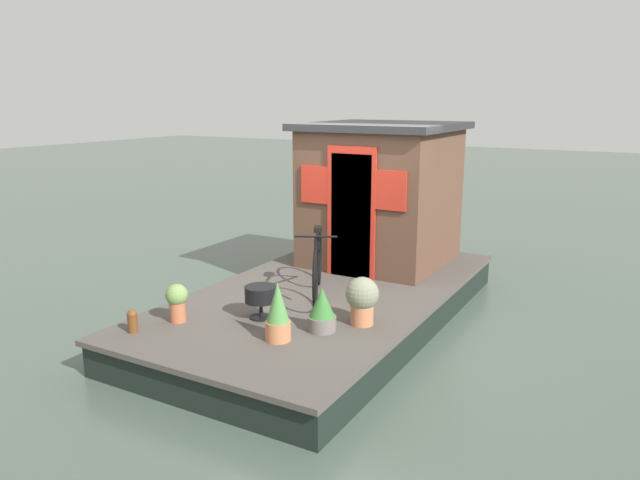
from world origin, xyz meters
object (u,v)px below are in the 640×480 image
object	(u,v)px
potted_plant_mint	(322,310)
charcoal_grill	(261,295)
potted_plant_ivy	(362,298)
potted_plant_succulent	(177,300)
houseboat_cabin	(381,193)
mooring_bollard	(132,320)
bicycle	(317,265)
potted_plant_geranium	(278,313)

from	to	relation	value
potted_plant_mint	charcoal_grill	size ratio (longest dim) A/B	1.27
potted_plant_ivy	potted_plant_succulent	size ratio (longest dim) A/B	1.23
houseboat_cabin	mooring_bollard	bearing A→B (deg)	164.66
houseboat_cabin	charcoal_grill	size ratio (longest dim) A/B	5.78
potted_plant_mint	mooring_bollard	world-z (taller)	potted_plant_mint
potted_plant_mint	houseboat_cabin	bearing A→B (deg)	12.20
bicycle	potted_plant_ivy	distance (m)	1.11
potted_plant_mint	potted_plant_geranium	size ratio (longest dim) A/B	0.76
potted_plant_geranium	bicycle	bearing A→B (deg)	14.20
bicycle	potted_plant_geranium	xyz separation A→B (m)	(-1.44, -0.36, -0.10)
potted_plant_ivy	potted_plant_mint	world-z (taller)	potted_plant_ivy
houseboat_cabin	mooring_bollard	xyz separation A→B (m)	(-3.95, 1.08, -0.91)
potted_plant_geranium	charcoal_grill	bearing A→B (deg)	50.11
potted_plant_geranium	mooring_bollard	world-z (taller)	potted_plant_geranium
potted_plant_ivy	potted_plant_mint	xyz separation A→B (m)	(-0.38, 0.29, -0.07)
bicycle	potted_plant_geranium	distance (m)	1.49
charcoal_grill	potted_plant_geranium	bearing A→B (deg)	-129.89
potted_plant_succulent	mooring_bollard	bearing A→B (deg)	157.49
houseboat_cabin	charcoal_grill	world-z (taller)	houseboat_cabin
houseboat_cabin	bicycle	bearing A→B (deg)	-179.82
potted_plant_ivy	potted_plant_geranium	distance (m)	0.99
houseboat_cabin	potted_plant_ivy	bearing A→B (deg)	-160.09
houseboat_cabin	bicycle	xyz separation A→B (m)	(-1.93, -0.01, -0.65)
houseboat_cabin	charcoal_grill	distance (m)	3.04
houseboat_cabin	potted_plant_succulent	world-z (taller)	houseboat_cabin
potted_plant_ivy	potted_plant_mint	distance (m)	0.48
potted_plant_mint	potted_plant_ivy	bearing A→B (deg)	-37.49
potted_plant_mint	charcoal_grill	distance (m)	0.78
potted_plant_geranium	mooring_bollard	distance (m)	1.57
houseboat_cabin	potted_plant_mint	size ratio (longest dim) A/B	4.56
potted_plant_mint	potted_plant_geranium	distance (m)	0.53
potted_plant_mint	bicycle	bearing A→B (deg)	32.22
houseboat_cabin	potted_plant_ivy	world-z (taller)	houseboat_cabin
mooring_bollard	houseboat_cabin	bearing A→B (deg)	-15.34
potted_plant_geranium	potted_plant_mint	bearing A→B (deg)	-29.97
potted_plant_succulent	potted_plant_mint	bearing A→B (deg)	-69.73
potted_plant_succulent	charcoal_grill	size ratio (longest dim) A/B	1.16
potted_plant_succulent	bicycle	bearing A→B (deg)	-29.92
potted_plant_mint	potted_plant_geranium	world-z (taller)	potted_plant_geranium
potted_plant_ivy	potted_plant_geranium	bearing A→B (deg)	146.44
charcoal_grill	potted_plant_mint	bearing A→B (deg)	-88.61
potted_plant_ivy	potted_plant_geranium	xyz separation A→B (m)	(-0.83, 0.55, 0.00)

